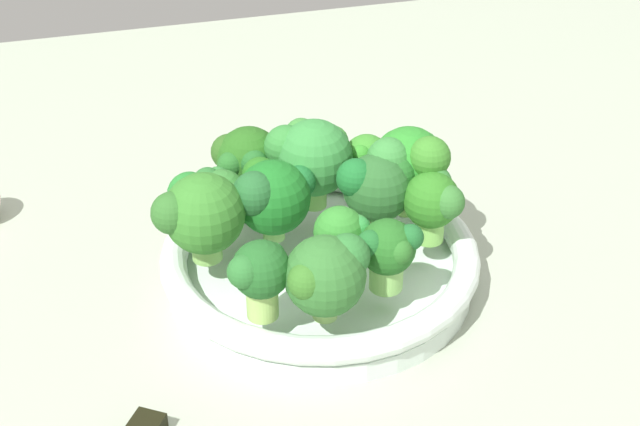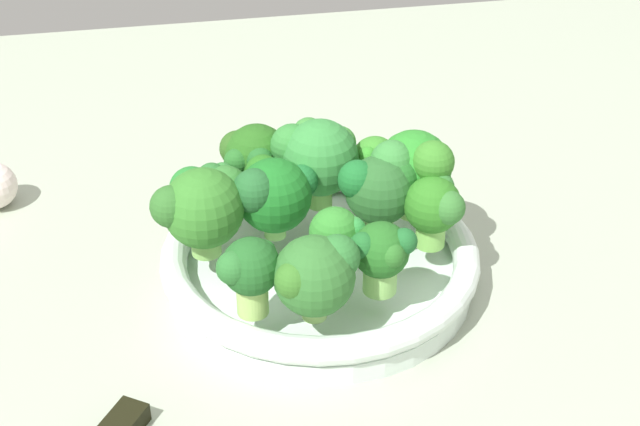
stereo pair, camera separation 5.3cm
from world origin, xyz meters
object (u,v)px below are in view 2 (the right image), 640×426
(broccoli_floret_7, at_px, (317,155))
(broccoli_floret_11, at_px, (225,191))
(broccoli_floret_9, at_px, (249,270))
(broccoli_floret_4, at_px, (199,207))
(broccoli_floret_3, at_px, (413,168))
(broccoli_floret_5, at_px, (316,274))
(bowl, at_px, (320,263))
(broccoli_floret_6, at_px, (272,193))
(broccoli_floret_0, at_px, (337,236))
(broccoli_floret_8, at_px, (374,161))
(broccoli_floret_1, at_px, (254,157))
(broccoli_floret_12, at_px, (379,189))
(broccoli_floret_10, at_px, (435,205))
(broccoli_floret_2, at_px, (382,253))

(broccoli_floret_7, height_order, broccoli_floret_11, broccoli_floret_7)
(broccoli_floret_9, bearing_deg, broccoli_floret_4, 108.26)
(broccoli_floret_3, height_order, broccoli_floret_7, broccoli_floret_3)
(broccoli_floret_3, bearing_deg, broccoli_floret_5, -131.91)
(bowl, height_order, broccoli_floret_9, broccoli_floret_9)
(broccoli_floret_6, bearing_deg, broccoli_floret_7, 43.19)
(broccoli_floret_11, bearing_deg, broccoli_floret_3, -7.58)
(bowl, relative_size, broccoli_floret_3, 3.23)
(broccoli_floret_0, bearing_deg, broccoli_floret_8, 63.70)
(broccoli_floret_1, relative_size, broccoli_floret_6, 0.90)
(broccoli_floret_9, xyz_separation_m, broccoli_floret_12, (0.12, 0.09, 0.00))
(broccoli_floret_0, xyz_separation_m, broccoli_floret_9, (-0.07, -0.03, 0.00))
(broccoli_floret_0, relative_size, broccoli_floret_10, 0.97)
(broccoli_floret_3, xyz_separation_m, broccoli_floret_7, (-0.07, 0.04, -0.00))
(broccoli_floret_6, height_order, broccoli_floret_12, same)
(broccoli_floret_9, relative_size, broccoli_floret_10, 1.03)
(broccoli_floret_5, distance_m, broccoli_floret_8, 0.19)
(broccoli_floret_0, xyz_separation_m, broccoli_floret_1, (-0.05, 0.14, -0.00))
(broccoli_floret_3, relative_size, broccoli_floret_12, 1.17)
(bowl, bearing_deg, broccoli_floret_4, 175.62)
(broccoli_floret_2, height_order, broccoli_floret_7, broccoli_floret_7)
(broccoli_floret_11, bearing_deg, broccoli_floret_6, -34.77)
(broccoli_floret_9, xyz_separation_m, broccoli_floret_10, (0.16, 0.06, -0.00))
(broccoli_floret_4, bearing_deg, broccoli_floret_2, -31.61)
(broccoli_floret_4, distance_m, broccoli_floret_11, 0.05)
(broccoli_floret_0, bearing_deg, broccoli_floret_11, 130.70)
(broccoli_floret_3, height_order, broccoli_floret_6, broccoli_floret_3)
(broccoli_floret_7, relative_size, broccoli_floret_12, 1.16)
(bowl, height_order, broccoli_floret_5, broccoli_floret_5)
(broccoli_floret_4, relative_size, broccoli_floret_5, 1.13)
(broccoli_floret_2, distance_m, broccoli_floret_9, 0.10)
(broccoli_floret_1, distance_m, broccoli_floret_12, 0.13)
(broccoli_floret_1, height_order, broccoli_floret_2, broccoli_floret_1)
(broccoli_floret_5, bearing_deg, broccoli_floret_12, 54.37)
(broccoli_floret_4, bearing_deg, broccoli_floret_7, 27.16)
(bowl, height_order, broccoli_floret_6, broccoli_floret_6)
(broccoli_floret_4, distance_m, broccoli_floret_9, 0.09)
(broccoli_floret_10, height_order, broccoli_floret_12, broccoli_floret_12)
(broccoli_floret_7, bearing_deg, broccoli_floret_3, -27.67)
(broccoli_floret_0, bearing_deg, broccoli_floret_7, 87.33)
(broccoli_floret_3, xyz_separation_m, broccoli_floret_9, (-0.15, -0.10, -0.01))
(broccoli_floret_0, bearing_deg, broccoli_floret_6, 122.39)
(broccoli_floret_8, bearing_deg, broccoli_floret_7, -169.93)
(broccoli_floret_5, relative_size, broccoli_floret_10, 1.09)
(broccoli_floret_0, relative_size, broccoli_floret_9, 0.94)
(broccoli_floret_12, bearing_deg, broccoli_floret_9, -143.85)
(bowl, bearing_deg, broccoli_floret_8, 48.81)
(broccoli_floret_6, bearing_deg, broccoli_floret_5, -82.44)
(broccoli_floret_12, bearing_deg, broccoli_floret_7, 127.20)
(broccoli_floret_7, bearing_deg, broccoli_floret_11, -167.63)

